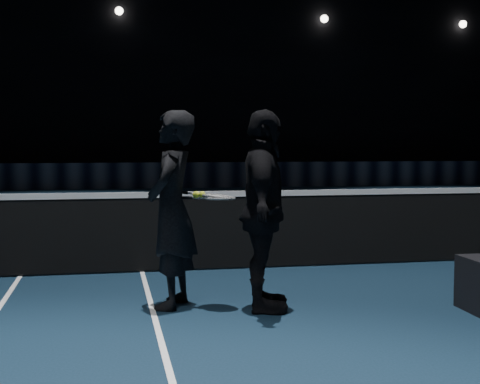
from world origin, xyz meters
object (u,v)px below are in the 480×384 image
object	(u,v)px
player_b	(263,211)
racket_upper	(215,196)
tennis_balls	(199,193)
racket_lower	(220,198)
player_a	(172,209)

from	to	relation	value
player_b	racket_upper	distance (m)	0.47
tennis_balls	player_b	bearing A→B (deg)	-21.41
racket_lower	player_b	bearing A→B (deg)	-0.00
player_a	racket_upper	bearing A→B (deg)	95.48
player_b	tennis_balls	bearing A→B (deg)	81.68
player_a	player_b	xyz separation A→B (m)	(0.79, -0.30, 0.00)
player_a	racket_lower	xyz separation A→B (m)	(0.42, -0.16, 0.11)
racket_lower	player_a	bearing A→B (deg)	-180.00
racket_lower	racket_upper	world-z (taller)	racket_upper
tennis_balls	racket_upper	bearing A→B (deg)	-7.36
player_a	racket_upper	world-z (taller)	player_a
player_b	player_a	bearing A→B (deg)	82.16
player_a	racket_upper	distance (m)	0.42
player_b	racket_upper	world-z (taller)	player_b
player_a	racket_upper	size ratio (longest dim) A/B	2.67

